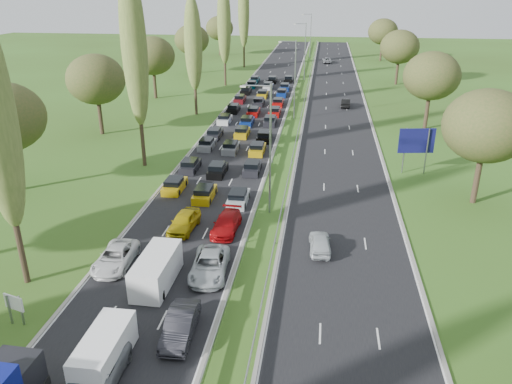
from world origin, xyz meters
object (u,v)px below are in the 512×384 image
(info_sign, at_px, (14,306))
(direction_sign, at_px, (416,143))
(white_van_rear, at_px, (158,268))
(near_car_2, at_px, (115,257))
(white_van_front, at_px, (106,348))

(info_sign, relative_size, direction_sign, 0.40)
(white_van_rear, distance_m, info_sign, 9.33)
(near_car_2, bearing_deg, info_sign, -115.95)
(near_car_2, height_order, white_van_rear, white_van_rear)
(near_car_2, bearing_deg, direction_sign, 41.43)
(white_van_front, distance_m, white_van_rear, 8.37)
(near_car_2, height_order, direction_sign, direction_sign)
(white_van_front, xyz_separation_m, info_sign, (-7.04, 2.57, 0.32))
(white_van_rear, height_order, direction_sign, direction_sign)
(white_van_front, bearing_deg, white_van_rear, 88.07)
(white_van_front, relative_size, info_sign, 2.42)
(info_sign, height_order, direction_sign, direction_sign)
(near_car_2, xyz_separation_m, white_van_rear, (3.90, -1.71, 0.41))
(white_van_front, bearing_deg, info_sign, 159.86)
(white_van_rear, bearing_deg, near_car_2, 157.27)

